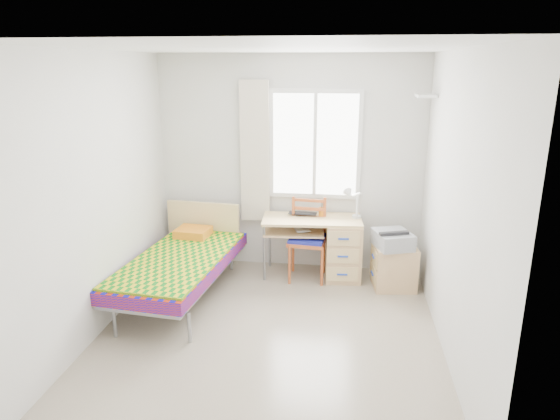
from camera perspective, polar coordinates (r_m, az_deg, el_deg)
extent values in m
plane|color=#BCAD93|center=(4.91, -1.32, -13.92)|extent=(3.50, 3.50, 0.00)
plane|color=white|center=(4.24, -1.55, 18.04)|extent=(3.50, 3.50, 0.00)
plane|color=silver|center=(6.09, 1.16, 5.22)|extent=(3.20, 0.00, 3.20)
plane|color=silver|center=(4.91, -20.22, 1.47)|extent=(0.00, 3.50, 3.50)
plane|color=silver|center=(4.45, 19.39, 0.09)|extent=(0.00, 3.50, 3.50)
cube|color=white|center=(6.00, 4.02, 7.45)|extent=(1.10, 0.04, 1.30)
cube|color=white|center=(5.99, 4.02, 7.43)|extent=(1.00, 0.02, 1.20)
cube|color=white|center=(5.99, 4.01, 7.42)|extent=(0.04, 0.02, 1.20)
cube|color=beige|center=(6.05, -2.89, 6.59)|extent=(0.35, 0.05, 1.70)
cube|color=white|center=(5.66, 16.33, 12.42)|extent=(0.20, 0.32, 0.03)
cube|color=gray|center=(5.53, -11.31, -6.84)|extent=(1.06, 2.00, 0.06)
cube|color=#AA250B|center=(5.50, -11.36, -6.10)|extent=(1.10, 2.02, 0.13)
cube|color=gold|center=(5.46, -11.47, -5.43)|extent=(1.07, 1.90, 0.03)
cube|color=#DEC174|center=(6.28, -8.75, -1.46)|extent=(0.92, 0.15, 0.53)
cube|color=orange|center=(6.06, -9.90, -2.51)|extent=(0.42, 0.36, 0.10)
cylinder|color=gray|center=(5.03, -18.39, -12.07)|extent=(0.04, 0.04, 0.31)
cylinder|color=gray|center=(6.26, -5.57, -5.48)|extent=(0.04, 0.04, 0.31)
cube|color=#DEC174|center=(5.90, 3.68, -1.09)|extent=(1.20, 0.62, 0.03)
cube|color=tan|center=(6.00, 7.22, -4.53)|extent=(0.44, 0.54, 0.70)
cube|color=tan|center=(5.96, 1.61, -2.38)|extent=(0.74, 0.54, 0.02)
cylinder|color=gray|center=(5.87, -1.82, -4.88)|extent=(0.03, 0.03, 0.70)
cylinder|color=gray|center=(6.27, -1.17, -3.47)|extent=(0.03, 0.03, 0.70)
cube|color=#A83920|center=(5.89, 3.13, -3.58)|extent=(0.46, 0.46, 0.04)
cube|color=navy|center=(5.88, 3.14, -3.30)|extent=(0.44, 0.44, 0.04)
cube|color=#A83920|center=(5.97, 3.32, -0.34)|extent=(0.38, 0.07, 0.42)
cylinder|color=#A83920|center=(5.82, 1.09, -6.31)|extent=(0.03, 0.03, 0.47)
cylinder|color=#A83920|center=(6.05, 5.05, -2.96)|extent=(0.04, 0.04, 0.96)
cube|color=tan|center=(5.87, 12.93, -6.33)|extent=(0.51, 0.47, 0.50)
cube|color=#DEC174|center=(5.81, 10.69, -5.22)|extent=(0.06, 0.37, 0.18)
cube|color=#DEC174|center=(5.89, 10.59, -7.13)|extent=(0.06, 0.37, 0.18)
cube|color=#9B9EA3|center=(5.71, 12.75, -3.31)|extent=(0.49, 0.52, 0.18)
cube|color=black|center=(5.69, 12.81, -2.47)|extent=(0.39, 0.43, 0.02)
imported|color=black|center=(5.96, 2.52, -0.59)|extent=(0.36, 0.24, 0.03)
cylinder|color=orange|center=(5.98, 4.82, -0.21)|extent=(0.09, 0.09, 0.10)
cylinder|color=white|center=(5.96, 8.73, -0.75)|extent=(0.10, 0.10, 0.03)
cylinder|color=white|center=(5.92, 8.79, 0.62)|extent=(0.02, 0.12, 0.28)
cylinder|color=white|center=(5.81, 8.66, 1.77)|extent=(0.13, 0.24, 0.11)
cone|color=white|center=(5.70, 7.88, 1.84)|extent=(0.15, 0.16, 0.13)
imported|color=gray|center=(5.92, 1.68, -2.22)|extent=(0.24, 0.27, 0.02)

